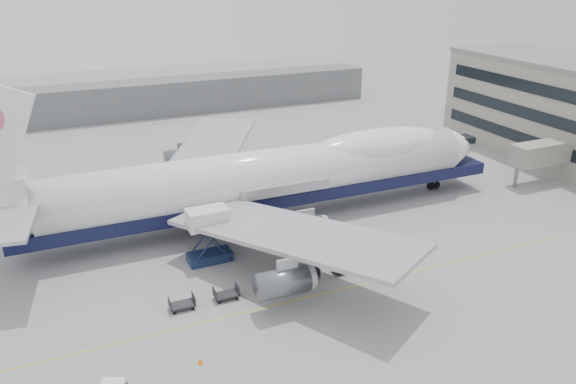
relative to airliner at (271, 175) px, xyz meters
name	(u,v)px	position (x,y,z in m)	size (l,w,h in m)	color
ground	(309,263)	(-0.64, -12.00, -5.62)	(260.00, 260.00, 0.00)	gray
apron_line	(335,291)	(-0.64, -18.00, -5.62)	(60.00, 0.15, 0.01)	gold
hangar	(116,101)	(-10.64, 58.00, -2.12)	(110.00, 8.00, 7.00)	slate
airliner	(271,175)	(0.00, 0.00, 0.00)	(67.00, 55.30, 19.98)	white
catering_truck	(208,232)	(-10.11, -7.48, -2.20)	(4.62, 3.25, 6.01)	#182648
traffic_cone	(200,361)	(-15.45, -23.20, -5.34)	(0.41, 0.41, 0.61)	orange
dolly_0	(182,304)	(-14.93, -15.16, -5.09)	(2.30, 1.35, 1.30)	#2D2D30
dolly_1	(226,294)	(-10.73, -15.16, -5.09)	(2.30, 1.35, 1.30)	#2D2D30
dolly_2	(268,284)	(-6.52, -15.16, -5.09)	(2.30, 1.35, 1.30)	#2D2D30
dolly_3	(307,276)	(-2.32, -15.16, -5.09)	(2.30, 1.35, 1.30)	#2D2D30
dolly_4	(344,267)	(1.89, -15.16, -5.09)	(2.30, 1.35, 1.30)	#2D2D30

